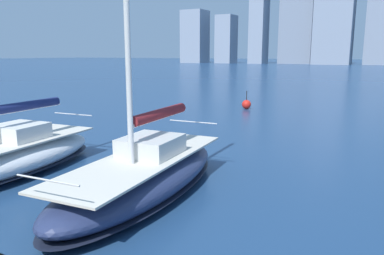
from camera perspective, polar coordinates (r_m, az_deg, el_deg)
sailboat_maroon at (r=11.39m, az=-7.34°, el=-7.04°), size 3.21×8.26×10.07m
sailboat_navy at (r=14.83m, az=-25.81°, el=-3.80°), size 3.34×7.63×9.83m
channel_buoy at (r=29.33m, az=8.30°, el=3.51°), size 0.70×0.70×1.40m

